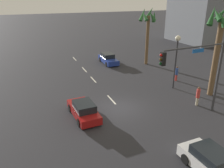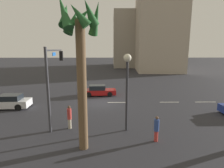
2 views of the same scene
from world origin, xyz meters
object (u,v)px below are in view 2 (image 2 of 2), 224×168
pedestrian_1 (69,116)px  building_2 (158,33)px  car_1 (99,91)px  pedestrian_0 (156,128)px  palm_tree_2 (80,46)px  car_0 (9,102)px  building_0 (140,40)px  traffic_signal (54,71)px  streetlamp (127,77)px

pedestrian_1 → building_2: size_ratio=0.09×
car_1 → pedestrian_0: size_ratio=2.53×
palm_tree_2 → car_1: bearing=-91.2°
pedestrian_1 → palm_tree_2: 6.13m
car_0 → building_0: size_ratio=0.23×
palm_tree_2 → building_0: 56.86m
palm_tree_2 → traffic_signal: bearing=-57.1°
pedestrian_1 → building_0: building_0 is taller
building_2 → building_0: bearing=-75.7°
pedestrian_1 → building_0: bearing=-104.9°
streetlamp → building_2: size_ratio=0.27×
car_1 → palm_tree_2: (0.27, 13.16, 5.55)m
building_0 → building_2: building_2 is taller
pedestrian_1 → building_0: size_ratio=0.10×
car_0 → building_2: size_ratio=0.21×
streetlamp → pedestrian_0: size_ratio=3.28×
pedestrian_0 → pedestrian_1: pedestrian_1 is taller
traffic_signal → pedestrian_1: 3.92m
streetlamp → building_2: (-12.25, -39.09, 6.38)m
car_0 → building_0: 52.60m
pedestrian_0 → building_0: building_0 is taller
building_2 → car_1: bearing=66.0°
car_0 → building_2: (-23.87, -33.57, 9.76)m
car_0 → palm_tree_2: palm_tree_2 is taller
building_2 → pedestrian_0: bearing=79.3°
car_1 → building_0: bearing=-106.2°
car_0 → pedestrian_1: pedestrian_1 is taller
car_1 → palm_tree_2: palm_tree_2 is taller
car_0 → pedestrian_0: size_ratio=2.47×
car_0 → pedestrian_1: bearing=145.1°
building_0 → pedestrian_1: bearing=76.1°
car_1 → pedestrian_0: (-4.45, 12.38, 0.30)m
building_2 → traffic_signal: bearing=67.7°
car_1 → building_2: building_2 is taller
car_1 → pedestrian_1: size_ratio=2.42×
pedestrian_0 → palm_tree_2: bearing=9.4°
palm_tree_2 → car_0: bearing=-42.5°
traffic_signal → building_0: building_0 is taller
pedestrian_0 → palm_tree_2: (4.73, 0.78, 5.26)m
car_1 → pedestrian_1: (1.68, 10.26, 0.34)m
car_1 → pedestrian_0: bearing=109.8°
streetlamp → building_2: building_2 is taller
pedestrian_0 → building_0: size_ratio=0.09×
traffic_signal → streetlamp: bearing=161.2°
car_1 → palm_tree_2: 14.29m
pedestrian_1 → building_2: building_2 is taller
traffic_signal → building_2: size_ratio=0.30×
car_1 → pedestrian_1: bearing=80.7°
palm_tree_2 → building_0: (-12.56, -55.38, 2.77)m
car_0 → pedestrian_1: 8.91m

